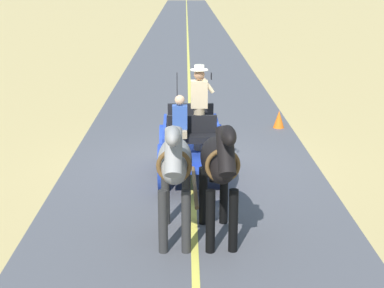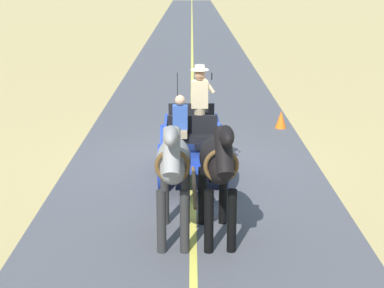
{
  "view_description": "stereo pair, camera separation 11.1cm",
  "coord_description": "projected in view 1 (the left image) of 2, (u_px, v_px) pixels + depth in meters",
  "views": [
    {
      "loc": [
        0.14,
        12.52,
        4.3
      ],
      "look_at": [
        0.02,
        1.79,
        1.1
      ],
      "focal_mm": 54.32,
      "sensor_mm": 36.0,
      "label": 1
    },
    {
      "loc": [
        0.03,
        12.53,
        4.3
      ],
      "look_at": [
        0.02,
        1.79,
        1.1
      ],
      "focal_mm": 54.32,
      "sensor_mm": 36.0,
      "label": 2
    }
  ],
  "objects": [
    {
      "name": "horse_drawn_carriage",
      "position": [
        192.0,
        142.0,
        12.35
      ],
      "size": [
        1.45,
        4.51,
        2.5
      ],
      "color": "#1E3899",
      "rests_on": "ground"
    },
    {
      "name": "ground_plane",
      "position": [
        192.0,
        168.0,
        13.23
      ],
      "size": [
        200.0,
        200.0,
        0.0
      ],
      "primitive_type": "plane",
      "color": "tan"
    },
    {
      "name": "road_surface",
      "position": [
        192.0,
        168.0,
        13.23
      ],
      "size": [
        5.78,
        160.0,
        0.01
      ],
      "primitive_type": "cube",
      "color": "#4C4C51",
      "rests_on": "ground"
    },
    {
      "name": "road_centre_stripe",
      "position": [
        192.0,
        167.0,
        13.23
      ],
      "size": [
        0.12,
        160.0,
        0.0
      ],
      "primitive_type": "cube",
      "color": "#DBCC4C",
      "rests_on": "road_surface"
    },
    {
      "name": "horse_near_side",
      "position": [
        219.0,
        164.0,
        9.32
      ],
      "size": [
        0.67,
        2.14,
        2.21
      ],
      "color": "black",
      "rests_on": "ground"
    },
    {
      "name": "traffic_cone",
      "position": [
        279.0,
        119.0,
        16.55
      ],
      "size": [
        0.32,
        0.32,
        0.5
      ],
      "primitive_type": "cone",
      "color": "orange",
      "rests_on": "ground"
    },
    {
      "name": "horse_off_side",
      "position": [
        175.0,
        165.0,
        9.3
      ],
      "size": [
        0.56,
        2.13,
        2.21
      ],
      "color": "gray",
      "rests_on": "ground"
    }
  ]
}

